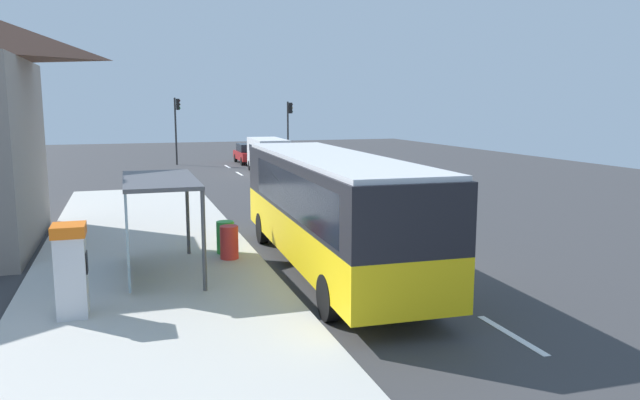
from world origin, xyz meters
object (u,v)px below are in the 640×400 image
at_px(sedan_near, 249,153).
at_px(recycling_bin_red, 229,242).
at_px(recycling_bin_green, 225,237).
at_px(ticket_machine, 71,270).
at_px(traffic_light_far_side, 177,120).
at_px(white_van, 268,153).
at_px(bus_shelter, 148,201).
at_px(traffic_light_near_side, 289,122).
at_px(bus, 329,205).

relative_size(sedan_near, recycling_bin_red, 4.64).
xyz_separation_m(recycling_bin_red, recycling_bin_green, (0.00, 0.70, 0.00)).
bearing_deg(ticket_machine, traffic_light_far_side, 81.73).
xyz_separation_m(white_van, bus_shelter, (-8.61, -23.83, 0.75)).
height_order(sedan_near, bus_shelter, bus_shelter).
relative_size(traffic_light_near_side, traffic_light_far_side, 0.94).
height_order(white_van, sedan_near, white_van).
bearing_deg(ticket_machine, bus, 19.51).
relative_size(traffic_light_far_side, bus_shelter, 1.27).
relative_size(bus, bus_shelter, 2.77).
relative_size(traffic_light_near_side, bus_shelter, 1.20).
height_order(white_van, bus_shelter, bus_shelter).
bearing_deg(white_van, bus, -99.12).
bearing_deg(traffic_light_near_side, bus_shelter, -111.23).
bearing_deg(white_van, traffic_light_far_side, 124.79).
relative_size(sedan_near, traffic_light_near_side, 0.92).
bearing_deg(traffic_light_near_side, traffic_light_far_side, 174.69).
bearing_deg(recycling_bin_green, traffic_light_near_side, 71.51).
xyz_separation_m(ticket_machine, traffic_light_far_side, (4.98, 34.26, 2.20)).
xyz_separation_m(ticket_machine, bus_shelter, (1.67, 2.80, 0.93)).
bearing_deg(sedan_near, recycling_bin_red, -102.24).
relative_size(white_van, ticket_machine, 2.71).
bearing_deg(bus_shelter, white_van, 70.13).
xyz_separation_m(sedan_near, recycling_bin_red, (-6.50, -29.96, -0.14)).
relative_size(sedan_near, traffic_light_far_side, 0.87).
relative_size(bus, traffic_light_far_side, 2.18).
bearing_deg(white_van, recycling_bin_red, -105.63).
xyz_separation_m(bus, recycling_bin_red, (-2.49, 1.50, -1.19)).
distance_m(sedan_near, recycling_bin_green, 29.98).
distance_m(recycling_bin_red, recycling_bin_green, 0.70).
distance_m(bus, sedan_near, 31.73).
distance_m(recycling_bin_green, traffic_light_far_side, 29.95).
relative_size(ticket_machine, bus_shelter, 0.48).
relative_size(ticket_machine, recycling_bin_red, 2.04).
bearing_deg(traffic_light_near_side, bus, -103.02).
bearing_deg(ticket_machine, traffic_light_near_side, 67.91).
bearing_deg(recycling_bin_red, recycling_bin_green, 90.00).
xyz_separation_m(ticket_machine, recycling_bin_green, (3.88, 4.45, -0.52)).
relative_size(recycling_bin_red, bus_shelter, 0.24).
relative_size(ticket_machine, recycling_bin_green, 2.04).
distance_m(bus, traffic_light_far_side, 32.07).
height_order(sedan_near, traffic_light_far_side, traffic_light_far_side).
bearing_deg(bus_shelter, traffic_light_near_side, 68.77).
bearing_deg(bus, traffic_light_near_side, 76.98).
bearing_deg(traffic_light_near_side, white_van, -115.80).
height_order(recycling_bin_green, traffic_light_near_side, traffic_light_near_side).
xyz_separation_m(traffic_light_near_side, bus_shelter, (-11.91, -30.66, -1.10)).
distance_m(bus, bus_shelter, 4.74).
bearing_deg(bus, ticket_machine, -160.49).
relative_size(bus, white_van, 2.10).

